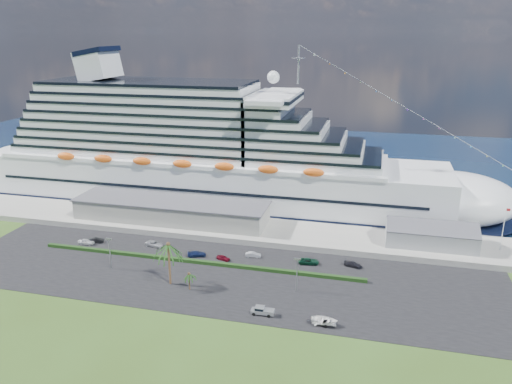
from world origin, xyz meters
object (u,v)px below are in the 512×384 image
(cruise_ship, at_px, (206,156))
(pickup_truck, at_px, (262,310))
(boat_trailer, at_px, (324,320))
(parked_car_3, at_px, (197,254))

(cruise_ship, relative_size, pickup_truck, 37.28)
(cruise_ship, height_order, boat_trailer, cruise_ship)
(parked_car_3, distance_m, boat_trailer, 44.76)
(cruise_ship, height_order, pickup_truck, cruise_ship)
(cruise_ship, bearing_deg, pickup_truck, -62.01)
(parked_car_3, bearing_deg, pickup_truck, -156.11)
(pickup_truck, relative_size, boat_trailer, 0.82)
(cruise_ship, relative_size, boat_trailer, 30.43)
(parked_car_3, height_order, pickup_truck, pickup_truck)
(pickup_truck, bearing_deg, boat_trailer, -3.89)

